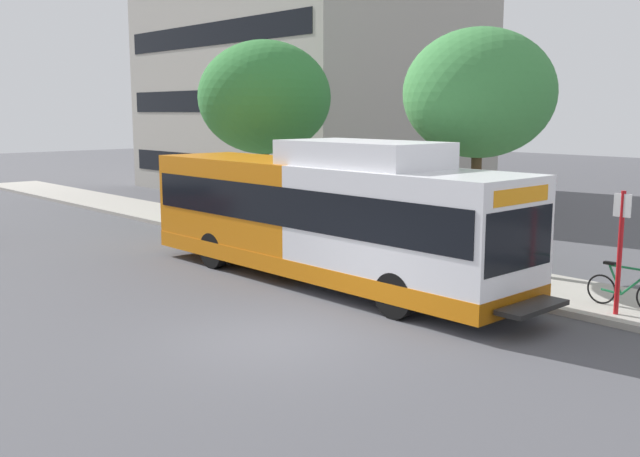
% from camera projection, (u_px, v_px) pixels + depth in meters
% --- Properties ---
extents(ground_plane, '(120.00, 120.00, 0.00)m').
position_uv_depth(ground_plane, '(94.00, 272.00, 19.74)').
color(ground_plane, '#4C4C51').
extents(sidewalk_curb, '(3.00, 56.00, 0.14)m').
position_uv_depth(sidewalk_curb, '(331.00, 248.00, 22.93)').
color(sidewalk_curb, '#A8A399').
rests_on(sidewalk_curb, ground).
extents(transit_bus, '(2.58, 12.25, 3.65)m').
position_uv_depth(transit_bus, '(323.00, 216.00, 18.38)').
color(transit_bus, white).
rests_on(transit_bus, ground).
extents(bus_stop_sign_pole, '(0.10, 0.36, 2.60)m').
position_uv_depth(bus_stop_sign_pole, '(620.00, 243.00, 14.91)').
color(bus_stop_sign_pole, red).
rests_on(bus_stop_sign_pole, sidewalk_curb).
extents(bicycle_parked, '(0.52, 1.76, 1.02)m').
position_uv_depth(bicycle_parked, '(626.00, 290.00, 15.50)').
color(bicycle_parked, black).
rests_on(bicycle_parked, sidewalk_curb).
extents(street_tree_near_stop, '(4.01, 4.01, 6.38)m').
position_uv_depth(street_tree_near_stop, '(479.00, 94.00, 19.04)').
color(street_tree_near_stop, '#4C3823').
rests_on(street_tree_near_stop, sidewalk_curb).
extents(street_tree_mid_block, '(4.71, 4.71, 6.69)m').
position_uv_depth(street_tree_mid_block, '(265.00, 98.00, 25.62)').
color(street_tree_mid_block, '#4C3823').
rests_on(street_tree_mid_block, sidewalk_curb).
extents(lattice_comm_tower, '(1.10, 1.10, 28.16)m').
position_uv_depth(lattice_comm_tower, '(217.00, 39.00, 50.79)').
color(lattice_comm_tower, '#B7B7BC').
rests_on(lattice_comm_tower, ground).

